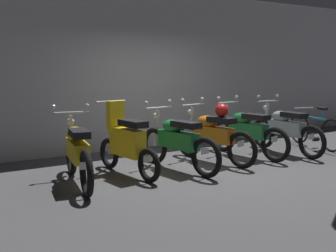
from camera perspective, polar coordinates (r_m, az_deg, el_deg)
The scene contains 9 objects.
ground_plane at distance 7.22m, azimuth 4.91°, elevation -5.79°, with size 80.00×80.00×0.00m, color #424244.
back_wall at distance 9.04m, azimuth -4.07°, elevation 7.71°, with size 16.00×0.30×3.35m, color #ADADB2.
motorbike_slot_0 at distance 6.28m, azimuth -12.26°, elevation -3.43°, with size 0.60×1.94×1.15m.
motorbike_slot_1 at distance 6.72m, azimuth -5.73°, elevation -2.26°, with size 0.56×1.68×1.18m.
motorbike_slot_2 at distance 7.00m, azimuth 1.30°, elevation -2.07°, with size 0.58×1.94×1.15m.
motorbike_slot_3 at distance 7.61m, azimuth 6.18°, elevation -1.03°, with size 0.60×1.94×1.15m.
motorbike_slot_4 at distance 8.22m, azimuth 10.71°, elevation -0.71°, with size 0.59×1.95×1.15m.
motorbike_slot_5 at distance 8.71m, azimuth 15.72°, elevation -0.38°, with size 0.59×1.95×1.15m.
bicycle at distance 9.55m, azimuth 19.39°, elevation -0.61°, with size 0.52×1.70×0.89m.
Camera 1 is at (-4.18, -5.63, 1.72)m, focal length 44.67 mm.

